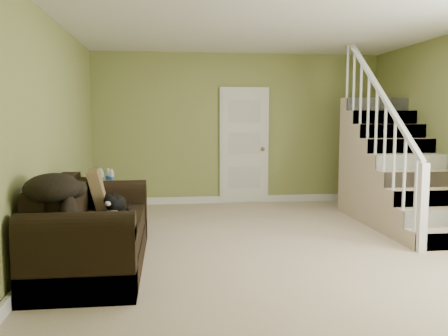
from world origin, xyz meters
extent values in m
cube|color=tan|center=(0.00, 0.00, 0.00)|extent=(5.00, 5.50, 0.01)
cube|color=white|center=(0.00, 0.00, 2.60)|extent=(5.00, 5.50, 0.01)
cube|color=#88904D|center=(0.00, 2.75, 1.30)|extent=(5.00, 0.04, 2.60)
cube|color=#88904D|center=(0.00, -2.75, 1.30)|extent=(5.00, 0.04, 2.60)
cube|color=#88904D|center=(-2.50, 0.00, 1.30)|extent=(0.04, 5.50, 2.60)
cube|color=white|center=(0.00, 2.72, 0.06)|extent=(5.00, 0.04, 0.12)
cube|color=white|center=(-2.47, 0.00, 0.06)|extent=(0.04, 5.50, 0.12)
cube|color=white|center=(0.10, 2.71, 1.01)|extent=(0.86, 0.05, 2.02)
cube|color=white|center=(0.10, 2.69, 1.00)|extent=(0.78, 0.04, 1.96)
sphere|color=olive|center=(0.42, 2.65, 0.95)|extent=(0.07, 0.07, 0.07)
cylinder|color=white|center=(1.55, -0.46, 0.65)|extent=(0.04, 0.04, 0.90)
cube|color=tan|center=(2.00, -0.19, 0.20)|extent=(1.00, 0.27, 0.40)
cylinder|color=white|center=(1.55, -0.19, 0.85)|extent=(0.04, 0.04, 0.90)
cube|color=tan|center=(2.00, 0.08, 0.30)|extent=(1.00, 0.27, 0.60)
cylinder|color=white|center=(1.55, 0.08, 1.05)|extent=(0.04, 0.04, 0.90)
cube|color=tan|center=(2.00, 0.35, 0.40)|extent=(1.00, 0.27, 0.80)
cylinder|color=white|center=(1.55, 0.35, 1.25)|extent=(0.04, 0.04, 0.90)
cube|color=tan|center=(2.00, 0.62, 0.50)|extent=(1.00, 0.27, 1.00)
cylinder|color=white|center=(1.55, 0.62, 1.45)|extent=(0.04, 0.04, 0.90)
cube|color=tan|center=(2.00, 0.89, 0.60)|extent=(1.00, 0.27, 1.20)
cylinder|color=white|center=(1.55, 0.89, 1.65)|extent=(0.04, 0.04, 0.90)
cube|color=tan|center=(2.00, 1.16, 0.70)|extent=(1.00, 0.27, 1.40)
cylinder|color=white|center=(1.55, 1.16, 1.85)|extent=(0.04, 0.04, 0.90)
cube|color=tan|center=(2.00, 1.43, 0.80)|extent=(1.00, 0.27, 1.60)
cylinder|color=white|center=(1.55, 1.43, 2.05)|extent=(0.04, 0.04, 0.90)
cube|color=tan|center=(2.00, 1.70, 0.90)|extent=(1.00, 0.27, 1.80)
cylinder|color=white|center=(1.55, 1.70, 2.25)|extent=(0.04, 0.04, 0.90)
cube|color=white|center=(1.55, -0.62, 0.50)|extent=(0.09, 0.09, 1.00)
cube|color=white|center=(1.55, 0.62, 1.90)|extent=(0.06, 2.46, 1.84)
cube|color=black|center=(-1.97, -0.68, 0.12)|extent=(0.94, 2.19, 0.25)
cube|color=black|center=(-1.87, -0.68, 0.36)|extent=(0.72, 1.65, 0.22)
cube|color=black|center=(-1.97, -1.65, 0.31)|extent=(0.94, 0.25, 0.62)
cube|color=black|center=(-1.97, 0.29, 0.31)|extent=(0.94, 0.25, 0.62)
cylinder|color=black|center=(-1.97, -1.65, 0.62)|extent=(0.94, 0.25, 0.25)
cylinder|color=black|center=(-1.97, 0.29, 0.62)|extent=(0.94, 0.25, 0.25)
cube|color=black|center=(-2.34, -0.68, 0.55)|extent=(0.20, 1.69, 0.63)
cube|color=black|center=(-2.19, -0.68, 0.63)|extent=(0.14, 1.63, 0.35)
cube|color=black|center=(-2.09, 1.33, 0.27)|extent=(0.48, 0.48, 0.54)
cylinder|color=silver|center=(-2.16, 1.27, 0.64)|extent=(0.06, 0.06, 0.20)
cylinder|color=#2E5DB6|center=(-2.16, 1.27, 0.64)|extent=(0.07, 0.07, 0.05)
cylinder|color=white|center=(-2.16, 1.27, 0.75)|extent=(0.03, 0.03, 0.03)
cylinder|color=silver|center=(-2.02, 1.31, 0.64)|extent=(0.06, 0.06, 0.20)
cylinder|color=#2E5DB6|center=(-2.02, 1.31, 0.64)|extent=(0.07, 0.07, 0.05)
cylinder|color=white|center=(-2.02, 1.31, 0.75)|extent=(0.03, 0.03, 0.03)
cylinder|color=silver|center=(-2.09, 1.42, 0.64)|extent=(0.06, 0.06, 0.20)
cylinder|color=#2E5DB6|center=(-2.09, 1.42, 0.64)|extent=(0.07, 0.07, 0.05)
cylinder|color=white|center=(-2.09, 1.42, 0.75)|extent=(0.03, 0.03, 0.03)
cylinder|color=silver|center=(-2.18, 1.40, 0.64)|extent=(0.06, 0.06, 0.20)
cylinder|color=#2E5DB6|center=(-2.18, 1.40, 0.64)|extent=(0.07, 0.07, 0.05)
cylinder|color=white|center=(-2.18, 1.40, 0.75)|extent=(0.03, 0.03, 0.03)
ellipsoid|color=black|center=(-1.80, -0.28, 0.56)|extent=(0.28, 0.38, 0.19)
ellipsoid|color=white|center=(-1.80, -0.37, 0.53)|extent=(0.14, 0.17, 0.10)
sphere|color=black|center=(-1.80, -0.46, 0.62)|extent=(0.15, 0.15, 0.13)
ellipsoid|color=white|center=(-1.80, -0.51, 0.60)|extent=(0.08, 0.07, 0.06)
cone|color=black|center=(-1.83, -0.45, 0.69)|extent=(0.06, 0.06, 0.06)
cone|color=black|center=(-1.76, -0.45, 0.69)|extent=(0.06, 0.06, 0.06)
cylinder|color=black|center=(-1.71, -0.15, 0.49)|extent=(0.04, 0.26, 0.03)
ellipsoid|color=yellow|center=(-1.88, -0.89, 0.49)|extent=(0.12, 0.19, 0.05)
cube|color=#4E341F|center=(-2.03, 0.05, 0.66)|extent=(0.28, 0.51, 0.51)
ellipsoid|color=black|center=(-2.21, -1.34, 0.89)|extent=(0.57, 0.68, 0.25)
camera|label=1|loc=(-1.24, -5.47, 1.48)|focal=38.00mm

